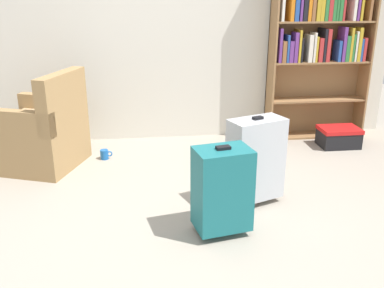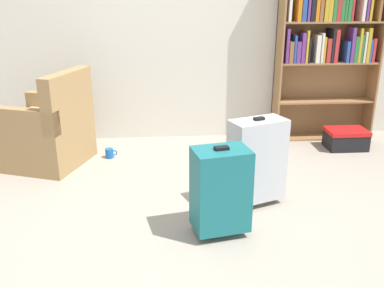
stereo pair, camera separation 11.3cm
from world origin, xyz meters
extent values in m
plane|color=#9E9384|center=(0.00, 0.00, 0.00)|extent=(8.89, 8.89, 0.00)
cube|color=beige|center=(0.00, 2.05, 1.30)|extent=(5.08, 0.10, 2.60)
cube|color=olive|center=(1.14, 1.85, 1.05)|extent=(0.02, 0.27, 2.10)
cube|color=olive|center=(2.21, 1.85, 1.05)|extent=(0.02, 0.27, 2.10)
cube|color=olive|center=(1.68, 1.97, 1.05)|extent=(1.09, 0.02, 2.10)
cube|color=olive|center=(1.68, 1.85, 0.01)|extent=(1.05, 0.25, 0.02)
cube|color=olive|center=(1.68, 1.85, 0.43)|extent=(1.05, 0.25, 0.02)
cube|color=olive|center=(1.68, 1.85, 0.85)|extent=(1.05, 0.25, 0.02)
cube|color=olive|center=(1.68, 1.85, 1.27)|extent=(1.05, 0.25, 0.02)
cube|color=#66337F|center=(1.20, 1.84, 1.03)|extent=(0.03, 0.22, 0.35)
cube|color=brown|center=(1.24, 1.81, 0.97)|extent=(0.04, 0.17, 0.22)
cube|color=#264C99|center=(1.28, 1.83, 1.00)|extent=(0.02, 0.20, 0.28)
cube|color=#66337F|center=(1.32, 1.83, 0.97)|extent=(0.04, 0.22, 0.22)
cube|color=#66337F|center=(1.37, 1.80, 1.01)|extent=(0.04, 0.15, 0.31)
cube|color=gold|center=(1.41, 1.83, 1.03)|extent=(0.02, 0.21, 0.33)
cube|color=black|center=(1.43, 1.83, 0.98)|extent=(0.02, 0.20, 0.25)
cube|color=silver|center=(1.52, 1.82, 1.00)|extent=(0.04, 0.18, 0.28)
cube|color=silver|center=(1.57, 1.80, 1.01)|extent=(0.02, 0.16, 0.30)
cube|color=gold|center=(1.59, 1.80, 0.99)|extent=(0.02, 0.15, 0.26)
cube|color=#B22D2D|center=(1.64, 1.80, 0.98)|extent=(0.04, 0.16, 0.25)
cube|color=black|center=(1.68, 1.84, 1.03)|extent=(0.03, 0.22, 0.34)
cube|color=#B22D2D|center=(1.72, 1.80, 1.03)|extent=(0.04, 0.15, 0.34)
cube|color=#264C99|center=(1.85, 1.81, 0.97)|extent=(0.03, 0.17, 0.22)
cube|color=#66337F|center=(1.89, 1.81, 1.04)|extent=(0.03, 0.18, 0.36)
cube|color=#2D7238|center=(1.93, 1.83, 0.99)|extent=(0.04, 0.21, 0.27)
cube|color=gold|center=(1.97, 1.80, 1.03)|extent=(0.03, 0.15, 0.35)
cube|color=#2D7238|center=(2.00, 1.82, 1.00)|extent=(0.02, 0.18, 0.28)
cube|color=silver|center=(2.03, 1.81, 1.02)|extent=(0.02, 0.16, 0.31)
cube|color=gold|center=(2.06, 1.80, 1.04)|extent=(0.03, 0.15, 0.35)
cube|color=#264C99|center=(2.09, 1.81, 0.98)|extent=(0.02, 0.17, 0.24)
cube|color=#B22D2D|center=(2.12, 1.83, 0.98)|extent=(0.03, 0.22, 0.25)
cube|color=silver|center=(1.20, 1.82, 1.42)|extent=(0.03, 0.18, 0.29)
cube|color=orange|center=(1.29, 1.82, 1.42)|extent=(0.04, 0.20, 0.29)
cube|color=#264C99|center=(1.34, 1.82, 1.45)|extent=(0.04, 0.18, 0.34)
cube|color=#66337F|center=(1.39, 1.83, 1.45)|extent=(0.03, 0.22, 0.34)
cube|color=black|center=(1.43, 1.84, 1.43)|extent=(0.04, 0.22, 0.31)
cube|color=orange|center=(1.48, 1.83, 1.44)|extent=(0.03, 0.20, 0.33)
cube|color=brown|center=(1.52, 1.80, 1.39)|extent=(0.04, 0.15, 0.21)
cube|color=gold|center=(1.57, 1.83, 1.44)|extent=(0.04, 0.22, 0.31)
cube|color=gold|center=(1.61, 1.82, 1.44)|extent=(0.04, 0.19, 0.33)
cube|color=#2D7238|center=(1.66, 1.81, 1.41)|extent=(0.04, 0.17, 0.25)
cube|color=#B22D2D|center=(1.70, 1.82, 1.42)|extent=(0.04, 0.20, 0.28)
cube|color=#2D7238|center=(1.74, 1.83, 1.38)|extent=(0.04, 0.21, 0.21)
cube|color=#2D7238|center=(1.77, 1.80, 1.39)|extent=(0.02, 0.15, 0.23)
cube|color=#2D7238|center=(1.81, 1.83, 1.40)|extent=(0.03, 0.22, 0.24)
cube|color=#B22D2D|center=(1.84, 1.81, 1.42)|extent=(0.02, 0.17, 0.28)
cube|color=silver|center=(1.96, 1.81, 1.39)|extent=(0.03, 0.17, 0.23)
cube|color=#66337F|center=(2.00, 1.83, 1.41)|extent=(0.02, 0.21, 0.27)
cube|color=gold|center=(2.04, 1.81, 1.42)|extent=(0.03, 0.17, 0.29)
cube|color=brown|center=(2.13, 1.81, 1.38)|extent=(0.03, 0.17, 0.21)
cube|color=#9E7A4C|center=(-1.23, 1.31, 0.20)|extent=(0.90, 0.90, 0.40)
cube|color=tan|center=(-1.23, 1.31, 0.44)|extent=(0.72, 0.67, 0.08)
cube|color=#9E7A4C|center=(-0.96, 1.21, 0.65)|extent=(0.35, 0.70, 0.50)
cube|color=#9E7A4C|center=(-1.13, 1.59, 0.51)|extent=(0.69, 0.34, 0.22)
cube|color=#9E7A4C|center=(-1.34, 1.03, 0.51)|extent=(0.69, 0.34, 0.22)
cylinder|color=#1959A5|center=(-0.65, 1.39, 0.05)|extent=(0.08, 0.08, 0.10)
torus|color=#1959A5|center=(-0.60, 1.39, 0.05)|extent=(0.06, 0.01, 0.06)
cube|color=black|center=(1.82, 1.47, 0.09)|extent=(0.40, 0.29, 0.18)
cube|color=red|center=(1.82, 1.47, 0.19)|extent=(0.41, 0.30, 0.04)
cube|color=#19666B|center=(0.25, -0.09, 0.33)|extent=(0.41, 0.32, 0.57)
cube|color=black|center=(0.25, -0.09, 0.63)|extent=(0.10, 0.07, 0.02)
cylinder|color=black|center=(0.13, -0.12, 0.03)|extent=(0.06, 0.06, 0.05)
cylinder|color=black|center=(0.38, -0.07, 0.03)|extent=(0.06, 0.06, 0.05)
cube|color=#B7BABF|center=(0.59, 0.32, 0.37)|extent=(0.47, 0.35, 0.63)
cube|color=black|center=(0.59, 0.32, 0.69)|extent=(0.09, 0.07, 0.02)
cylinder|color=black|center=(0.45, 0.27, 0.03)|extent=(0.06, 0.06, 0.05)
cylinder|color=black|center=(0.73, 0.37, 0.03)|extent=(0.06, 0.06, 0.05)
camera|label=1|loc=(-0.26, -2.65, 1.59)|focal=40.23mm
camera|label=2|loc=(-0.14, -2.66, 1.59)|focal=40.23mm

